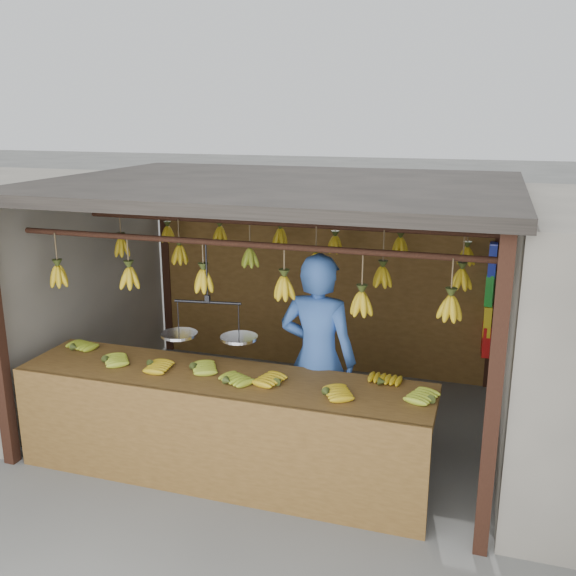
% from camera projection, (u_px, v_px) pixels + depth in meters
% --- Properties ---
extents(ground, '(80.00, 80.00, 0.00)m').
position_uv_depth(ground, '(279.00, 419.00, 6.50)').
color(ground, '#5B5B57').
extents(stall, '(4.30, 3.30, 2.40)m').
position_uv_depth(stall, '(289.00, 221.00, 6.28)').
color(stall, black).
rests_on(stall, ground).
extents(counter, '(3.60, 0.80, 0.96)m').
position_uv_depth(counter, '(217.00, 404.00, 5.22)').
color(counter, brown).
rests_on(counter, ground).
extents(hanging_bananas, '(3.57, 2.24, 0.38)m').
position_uv_depth(hanging_bananas, '(279.00, 262.00, 6.08)').
color(hanging_bananas, '#B49013').
rests_on(hanging_bananas, ground).
extents(balance_scale, '(0.82, 0.38, 0.82)m').
position_uv_depth(balance_scale, '(209.00, 332.00, 5.34)').
color(balance_scale, black).
rests_on(balance_scale, ground).
extents(vendor, '(0.72, 0.51, 1.88)m').
position_uv_depth(vendor, '(318.00, 359.00, 5.54)').
color(vendor, '#3359A5').
rests_on(vendor, ground).
extents(bag_bundles, '(0.08, 0.26, 1.24)m').
position_uv_depth(bag_bundles, '(489.00, 302.00, 6.90)').
color(bag_bundles, '#1426BF').
rests_on(bag_bundles, ground).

